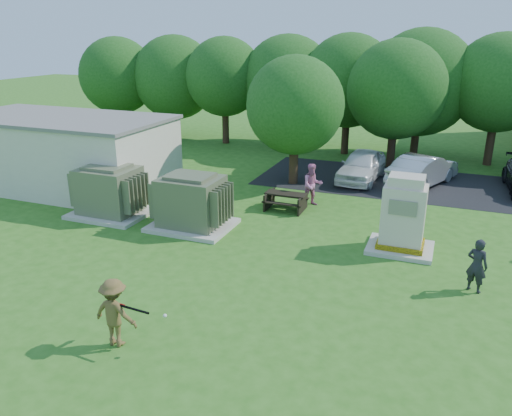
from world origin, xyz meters
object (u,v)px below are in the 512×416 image
at_px(generator_cabinet, 403,218).
at_px(person_by_generator, 477,266).
at_px(picnic_table, 286,199).
at_px(car_silver_a, 423,170).
at_px(transformer_right, 191,203).
at_px(person_at_picnic, 312,185).
at_px(batter, 115,313).
at_px(transformer_left, 110,192).
at_px(car_white, 362,165).

bearing_deg(generator_cabinet, person_by_generator, -43.50).
relative_size(generator_cabinet, picnic_table, 1.56).
distance_m(picnic_table, car_silver_a, 7.70).
height_order(transformer_right, person_at_picnic, transformer_right).
height_order(batter, person_at_picnic, person_at_picnic).
relative_size(transformer_left, person_by_generator, 1.87).
relative_size(transformer_left, car_white, 0.68).
relative_size(picnic_table, batter, 0.99).
bearing_deg(person_at_picnic, person_by_generator, -72.46).
bearing_deg(person_at_picnic, transformer_right, -161.69).
xyz_separation_m(car_white, car_silver_a, (2.90, 0.26, 0.00)).
bearing_deg(transformer_left, picnic_table, 26.67).
distance_m(transformer_left, generator_cabinet, 11.31).
bearing_deg(car_silver_a, picnic_table, 72.25).
bearing_deg(car_silver_a, batter, 93.63).
distance_m(batter, person_at_picnic, 11.56).
xyz_separation_m(batter, car_white, (2.84, 16.09, -0.10)).
bearing_deg(person_by_generator, person_at_picnic, -17.05).
distance_m(transformer_right, generator_cabinet, 7.62).
bearing_deg(generator_cabinet, car_white, 109.17).
xyz_separation_m(transformer_left, person_by_generator, (13.57, -1.43, -0.17)).
bearing_deg(batter, person_by_generator, -143.04).
bearing_deg(car_silver_a, transformer_left, 61.38).
bearing_deg(person_at_picnic, generator_cabinet, -71.16).
relative_size(batter, person_by_generator, 1.06).
bearing_deg(transformer_left, car_white, 45.92).
xyz_separation_m(picnic_table, car_silver_a, (5.02, 5.83, 0.30)).
distance_m(person_by_generator, car_silver_a, 10.68).
bearing_deg(picnic_table, person_by_generator, -32.75).
bearing_deg(person_by_generator, car_silver_a, -53.98).
bearing_deg(car_silver_a, generator_cabinet, 112.27).
xyz_separation_m(transformer_left, picnic_table, (6.37, 3.20, -0.52)).
height_order(batter, person_by_generator, batter).
xyz_separation_m(generator_cabinet, person_at_picnic, (-4.05, 3.40, -0.24)).
height_order(picnic_table, car_white, car_white).
xyz_separation_m(transformer_left, transformer_right, (3.70, 0.00, 0.00)).
bearing_deg(person_by_generator, transformer_right, 16.01).
distance_m(generator_cabinet, batter, 9.83).
relative_size(generator_cabinet, car_silver_a, 0.58).
xyz_separation_m(transformer_left, generator_cabinet, (11.29, 0.73, 0.18)).
bearing_deg(transformer_right, generator_cabinet, 5.51).
distance_m(transformer_right, car_white, 10.00).
bearing_deg(person_at_picnic, batter, -129.04).
xyz_separation_m(generator_cabinet, car_white, (-2.79, 8.04, -0.40)).
bearing_deg(batter, transformer_right, -74.75).
relative_size(person_at_picnic, car_silver_a, 0.40).
distance_m(transformer_right, batter, 7.57).
height_order(transformer_right, person_by_generator, transformer_right).
height_order(transformer_left, picnic_table, transformer_left).
bearing_deg(transformer_right, car_silver_a, 49.58).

